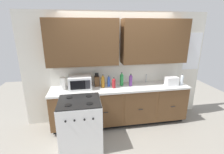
{
  "coord_description": "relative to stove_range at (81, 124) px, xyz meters",
  "views": [
    {
      "loc": [
        -0.78,
        -3.04,
        2.2
      ],
      "look_at": [
        -0.2,
        0.27,
        1.16
      ],
      "focal_mm": 26.27,
      "sensor_mm": 36.0,
      "label": 1
    }
  ],
  "objects": [
    {
      "name": "bottle_blue",
      "position": [
        0.65,
        0.72,
        0.56
      ],
      "size": [
        0.06,
        0.06,
        0.25
      ],
      "color": "blue",
      "rests_on": "counter_run"
    },
    {
      "name": "sink_faucet",
      "position": [
        1.57,
        0.84,
        0.54
      ],
      "size": [
        0.02,
        0.02,
        0.2
      ],
      "primitive_type": "cylinder",
      "color": "#B2B5BA",
      "rests_on": "counter_run"
    },
    {
      "name": "paper_towel_roll",
      "position": [
        -0.34,
        0.7,
        0.57
      ],
      "size": [
        0.12,
        0.12,
        0.26
      ],
      "primitive_type": "cylinder",
      "color": "white",
      "rests_on": "counter_run"
    },
    {
      "name": "stove_range",
      "position": [
        0.0,
        0.0,
        0.0
      ],
      "size": [
        0.76,
        0.68,
        0.95
      ],
      "color": "white",
      "rests_on": "ground_plane"
    },
    {
      "name": "bottle_violet",
      "position": [
        1.14,
        0.65,
        0.58
      ],
      "size": [
        0.08,
        0.08,
        0.28
      ],
      "color": "#663384",
      "rests_on": "counter_run"
    },
    {
      "name": "toaster",
      "position": [
        2.07,
        0.55,
        0.53
      ],
      "size": [
        0.28,
        0.18,
        0.19
      ],
      "color": "white",
      "rests_on": "counter_run"
    },
    {
      "name": "bottle_clear",
      "position": [
        2.32,
        0.52,
        0.56
      ],
      "size": [
        0.07,
        0.07,
        0.26
      ],
      "color": "silver",
      "rests_on": "counter_run"
    },
    {
      "name": "bottle_amber",
      "position": [
        0.51,
        0.67,
        0.58
      ],
      "size": [
        0.08,
        0.08,
        0.29
      ],
      "color": "#9E6619",
      "rests_on": "counter_run"
    },
    {
      "name": "counter_run",
      "position": [
        0.9,
        0.63,
        -0.0
      ],
      "size": [
        3.08,
        0.64,
        0.91
      ],
      "color": "black",
      "rests_on": "ground_plane"
    },
    {
      "name": "wall_unit",
      "position": [
        0.9,
        0.83,
        1.19
      ],
      "size": [
        4.25,
        0.4,
        2.52
      ],
      "color": "silver",
      "rests_on": "ground_plane"
    },
    {
      "name": "bottle_red",
      "position": [
        0.74,
        0.6,
        0.55
      ],
      "size": [
        0.08,
        0.08,
        0.23
      ],
      "color": "maroon",
      "rests_on": "counter_run"
    },
    {
      "name": "microwave",
      "position": [
        0.01,
        0.69,
        0.58
      ],
      "size": [
        0.48,
        0.37,
        0.28
      ],
      "color": "white",
      "rests_on": "counter_run"
    },
    {
      "name": "ground_plane",
      "position": [
        0.9,
        0.33,
        -0.47
      ],
      "size": [
        8.0,
        8.0,
        0.0
      ],
      "primitive_type": "plane",
      "color": "gray"
    },
    {
      "name": "knife_block",
      "position": [
        0.39,
        0.79,
        0.55
      ],
      "size": [
        0.11,
        0.14,
        0.31
      ],
      "color": "#52361E",
      "rests_on": "counter_run"
    },
    {
      "name": "bottle_green",
      "position": [
        0.94,
        0.72,
        0.59
      ],
      "size": [
        0.08,
        0.08,
        0.31
      ],
      "color": "#237A38",
      "rests_on": "counter_run"
    }
  ]
}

